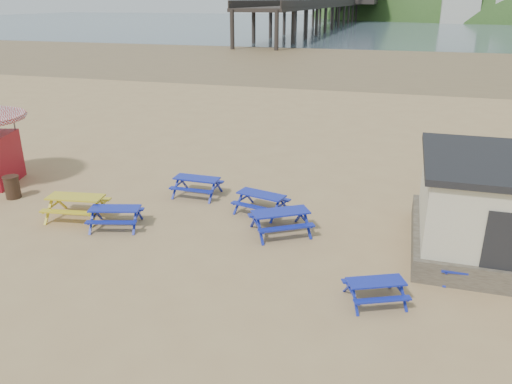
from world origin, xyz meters
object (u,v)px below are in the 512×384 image
(picnic_table_blue_a, at_px, (197,187))
(litter_bin, at_px, (12,187))
(picnic_table_blue_b, at_px, (261,203))
(picnic_table_yellow, at_px, (77,207))

(picnic_table_blue_a, distance_m, litter_bin, 7.55)
(picnic_table_blue_b, distance_m, litter_bin, 10.31)
(litter_bin, bearing_deg, picnic_table_blue_b, 8.12)
(picnic_table_blue_b, height_order, litter_bin, litter_bin)
(picnic_table_yellow, relative_size, litter_bin, 2.43)
(picnic_table_blue_a, bearing_deg, picnic_table_yellow, -134.85)
(picnic_table_blue_a, bearing_deg, picnic_table_blue_b, -17.06)
(picnic_table_blue_b, bearing_deg, litter_bin, -158.26)
(picnic_table_yellow, height_order, litter_bin, litter_bin)
(picnic_table_yellow, xyz_separation_m, litter_bin, (-3.74, 0.97, 0.05))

